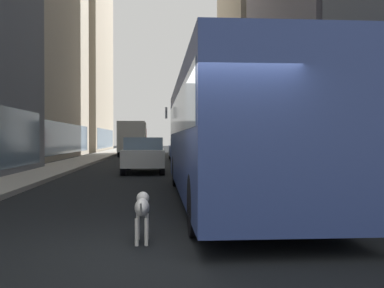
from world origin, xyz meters
The scene contains 11 objects.
ground_plane centered at (0.00, 35.00, 0.00)m, with size 120.00×120.00×0.00m, color black.
sidewalk_left centered at (-5.70, 35.00, 0.07)m, with size 2.40×110.00×0.15m, color #ADA89E.
sidewalk_right centered at (5.70, 35.00, 0.07)m, with size 2.40×110.00×0.15m, color #9E9991.
building_left_far centered at (-11.90, 52.89, 12.59)m, with size 9.35×19.35×25.20m.
transit_bus centered at (1.20, 4.89, 1.78)m, with size 2.78×11.53×3.05m.
car_yellow_taxi centered at (2.80, 14.95, 0.82)m, with size 1.87×4.23×1.62m.
car_blue_hatchback centered at (1.20, 26.43, 0.82)m, with size 1.83×4.28×1.62m.
car_silver_sedan centered at (2.80, 36.23, 0.82)m, with size 1.74×4.01×1.62m.
car_white_van centered at (-1.20, 14.59, 0.82)m, with size 1.86×4.32×1.62m.
box_truck centered at (-2.80, 34.89, 1.67)m, with size 2.30×7.50×3.05m.
dalmatian_dog centered at (-0.80, 0.47, 0.51)m, with size 0.22×0.96×0.72m.
Camera 1 is at (-0.57, -6.39, 1.56)m, focal length 42.32 mm.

